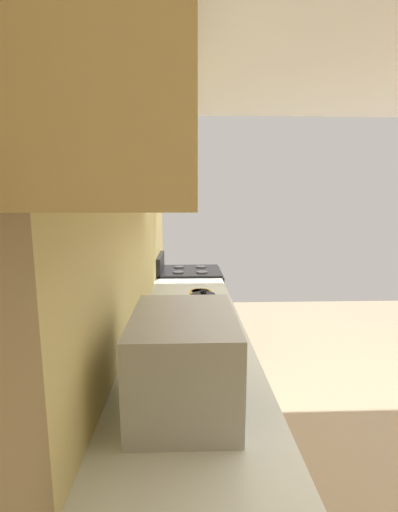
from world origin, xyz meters
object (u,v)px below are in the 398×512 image
at_px(bowl, 201,295).
at_px(microwave, 185,359).
at_px(oven_range, 190,311).
at_px(kettle, 203,307).

bearing_deg(bowl, microwave, 175.24).
relative_size(oven_range, microwave, 2.20).
bearing_deg(kettle, microwave, 172.73).
bearing_deg(microwave, kettle, -7.27).
height_order(oven_range, microwave, microwave).
distance_m(microwave, kettle, 0.84).
height_order(microwave, kettle, microwave).
bearing_deg(oven_range, kettle, -177.19).
bearing_deg(oven_range, bowl, -175.94).
distance_m(oven_range, microwave, 2.35).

